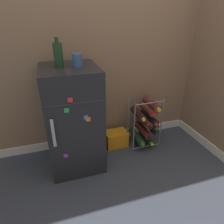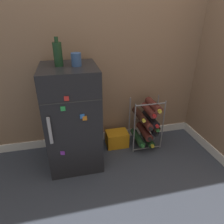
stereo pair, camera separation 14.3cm
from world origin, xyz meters
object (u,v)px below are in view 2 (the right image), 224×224
(fridge_top_cup, at_px, (76,59))
(fridge_top_bottle, at_px, (58,54))
(mini_fridge, at_px, (73,118))
(soda_box, at_px, (117,139))
(wine_rack, at_px, (147,123))

(fridge_top_cup, relative_size, fridge_top_bottle, 0.46)
(mini_fridge, height_order, soda_box, mini_fridge)
(wine_rack, height_order, fridge_top_cup, fridge_top_cup)
(soda_box, xyz_separation_m, fridge_top_bottle, (-0.53, -0.13, 0.97))
(soda_box, distance_m, fridge_top_bottle, 1.11)
(mini_fridge, xyz_separation_m, wine_rack, (0.77, 0.06, -0.19))
(mini_fridge, distance_m, soda_box, 0.62)
(wine_rack, bearing_deg, fridge_top_cup, -173.70)
(fridge_top_cup, distance_m, fridge_top_bottle, 0.15)
(mini_fridge, bearing_deg, fridge_top_cup, -12.55)
(wine_rack, distance_m, soda_box, 0.38)
(wine_rack, relative_size, fridge_top_bottle, 2.49)
(wine_rack, height_order, soda_box, wine_rack)
(wine_rack, xyz_separation_m, fridge_top_cup, (-0.70, -0.08, 0.72))
(soda_box, bearing_deg, fridge_top_cup, -158.25)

